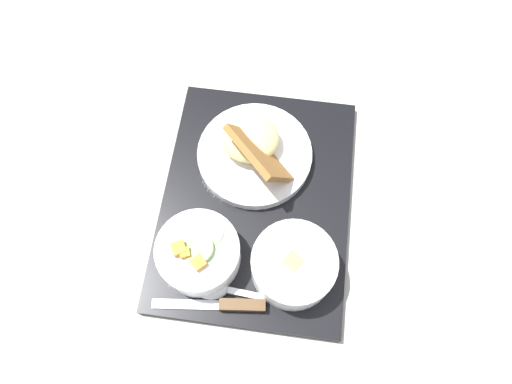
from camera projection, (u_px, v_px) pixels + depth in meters
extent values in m
plane|color=#ADA89E|center=(256.00, 203.00, 0.72)|extent=(4.00, 4.00, 0.00)
cube|color=black|center=(256.00, 201.00, 0.71)|extent=(0.39, 0.30, 0.02)
cylinder|color=white|center=(199.00, 253.00, 0.65)|extent=(0.12, 0.12, 0.05)
torus|color=white|center=(197.00, 249.00, 0.63)|extent=(0.12, 0.12, 0.01)
cylinder|color=#8EBC6B|center=(198.00, 249.00, 0.62)|extent=(0.05, 0.05, 0.02)
cylinder|color=#8EBC6B|center=(200.00, 250.00, 0.63)|extent=(0.06, 0.06, 0.02)
cylinder|color=#8EBC6B|center=(217.00, 251.00, 0.63)|extent=(0.06, 0.06, 0.01)
cylinder|color=#8EBC6B|center=(208.00, 231.00, 0.64)|extent=(0.07, 0.07, 0.01)
cylinder|color=#8EBC6B|center=(186.00, 264.00, 0.62)|extent=(0.07, 0.07, 0.01)
cube|color=orange|center=(185.00, 253.00, 0.62)|extent=(0.02, 0.02, 0.01)
cube|color=orange|center=(179.00, 249.00, 0.62)|extent=(0.03, 0.03, 0.02)
cube|color=orange|center=(199.00, 263.00, 0.61)|extent=(0.02, 0.02, 0.01)
cylinder|color=white|center=(293.00, 265.00, 0.64)|extent=(0.12, 0.12, 0.05)
torus|color=white|center=(295.00, 261.00, 0.61)|extent=(0.12, 0.12, 0.01)
cylinder|color=#C67F3D|center=(294.00, 265.00, 0.63)|extent=(0.10, 0.10, 0.04)
cube|color=#E5A356|center=(293.00, 262.00, 0.62)|extent=(0.03, 0.03, 0.02)
cylinder|color=white|center=(255.00, 155.00, 0.72)|extent=(0.18, 0.18, 0.02)
ellipsoid|color=#E5CC7F|center=(250.00, 138.00, 0.70)|extent=(0.10, 0.10, 0.04)
cube|color=#93602D|center=(261.00, 155.00, 0.69)|extent=(0.12, 0.12, 0.09)
cube|color=silver|center=(186.00, 304.00, 0.64)|extent=(0.03, 0.10, 0.00)
cube|color=#51381E|center=(242.00, 305.00, 0.63)|extent=(0.02, 0.07, 0.02)
ellipsoid|color=silver|center=(209.00, 286.00, 0.65)|extent=(0.04, 0.06, 0.01)
cube|color=silver|center=(258.00, 297.00, 0.64)|extent=(0.01, 0.09, 0.01)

